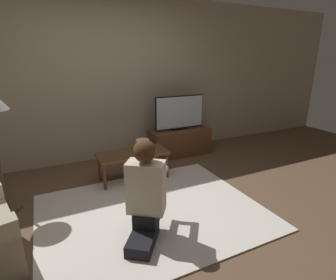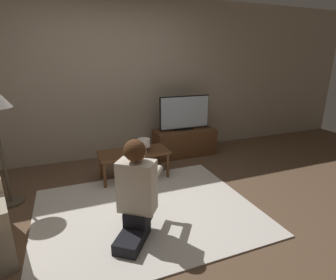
{
  "view_description": "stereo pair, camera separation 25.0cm",
  "coord_description": "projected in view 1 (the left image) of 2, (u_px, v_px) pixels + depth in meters",
  "views": [
    {
      "loc": [
        -0.94,
        -2.37,
        1.64
      ],
      "look_at": [
        0.48,
        0.58,
        0.61
      ],
      "focal_mm": 28.0,
      "sensor_mm": 36.0,
      "label": 1
    },
    {
      "loc": [
        -0.71,
        -2.47,
        1.64
      ],
      "look_at": [
        0.48,
        0.58,
        0.61
      ],
      "focal_mm": 28.0,
      "sensor_mm": 36.0,
      "label": 2
    }
  ],
  "objects": [
    {
      "name": "table_lamp",
      "position": [
        143.0,
        144.0,
        3.61
      ],
      "size": [
        0.18,
        0.18,
        0.17
      ],
      "color": "#4C3823",
      "rests_on": "coffee_table"
    },
    {
      "name": "tv",
      "position": [
        180.0,
        113.0,
        4.47
      ],
      "size": [
        0.9,
        0.08,
        0.58
      ],
      "color": "black",
      "rests_on": "tv_stand"
    },
    {
      "name": "ground_plane",
      "position": [
        152.0,
        212.0,
        2.91
      ],
      "size": [
        10.0,
        10.0,
        0.0
      ],
      "primitive_type": "plane",
      "color": "brown"
    },
    {
      "name": "rug",
      "position": [
        152.0,
        212.0,
        2.91
      ],
      "size": [
        2.37,
        1.89,
        0.02
      ],
      "color": "silver",
      "rests_on": "ground_plane"
    },
    {
      "name": "wall_back",
      "position": [
        104.0,
        80.0,
        4.18
      ],
      "size": [
        10.0,
        0.06,
        2.6
      ],
      "color": "tan",
      "rests_on": "ground_plane"
    },
    {
      "name": "person_kneeling",
      "position": [
        146.0,
        190.0,
        2.38
      ],
      "size": [
        0.65,
        0.77,
        0.95
      ],
      "rotation": [
        0.0,
        0.0,
        2.52
      ],
      "color": "black",
      "rests_on": "rug"
    },
    {
      "name": "coffee_table",
      "position": [
        133.0,
        155.0,
        3.61
      ],
      "size": [
        0.96,
        0.42,
        0.4
      ],
      "color": "brown",
      "rests_on": "ground_plane"
    },
    {
      "name": "tv_stand",
      "position": [
        179.0,
        142.0,
        4.62
      ],
      "size": [
        1.06,
        0.45,
        0.45
      ],
      "color": "brown",
      "rests_on": "ground_plane"
    }
  ]
}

